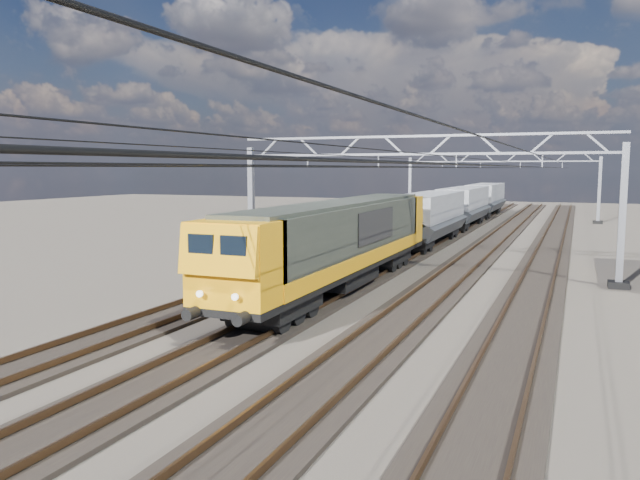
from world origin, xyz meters
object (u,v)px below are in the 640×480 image
at_px(locomotive, 340,239).
at_px(catenary_gantry_mid, 416,199).
at_px(hopper_wagon_mid, 464,204).
at_px(catenary_gantry_far, 500,183).
at_px(hopper_wagon_third, 485,197).
at_px(hopper_wagon_lead, 429,214).

bearing_deg(locomotive, catenary_gantry_mid, 70.23).
bearing_deg(hopper_wagon_mid, catenary_gantry_mid, -85.66).
distance_m(catenary_gantry_far, locomotive, 41.64).
bearing_deg(hopper_wagon_third, hopper_wagon_lead, -90.00).
xyz_separation_m(catenary_gantry_mid, catenary_gantry_far, (0.00, 36.00, 0.00)).
xyz_separation_m(catenary_gantry_mid, hopper_wagon_lead, (-2.00, 12.13, -1.67)).
relative_size(locomotive, hopper_wagon_third, 1.62).
relative_size(catenary_gantry_mid, hopper_wagon_third, 1.53).
height_order(catenary_gantry_mid, locomotive, catenary_gantry_mid).
relative_size(catenary_gantry_far, hopper_wagon_mid, 1.53).
relative_size(catenary_gantry_far, hopper_wagon_third, 1.53).
relative_size(catenary_gantry_mid, hopper_wagon_mid, 1.53).
relative_size(catenary_gantry_far, hopper_wagon_lead, 1.53).
relative_size(hopper_wagon_lead, hopper_wagon_mid, 1.00).
relative_size(locomotive, hopper_wagon_mid, 1.62).
height_order(catenary_gantry_far, locomotive, catenary_gantry_far).
bearing_deg(catenary_gantry_mid, hopper_wagon_third, 92.83).
bearing_deg(hopper_wagon_third, locomotive, -90.00).
xyz_separation_m(catenary_gantry_mid, hopper_wagon_mid, (-2.00, 26.33, -1.67)).
bearing_deg(catenary_gantry_far, hopper_wagon_mid, -101.69).
xyz_separation_m(catenary_gantry_mid, hopper_wagon_third, (-2.00, 40.53, -1.67)).
height_order(locomotive, hopper_wagon_lead, locomotive).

